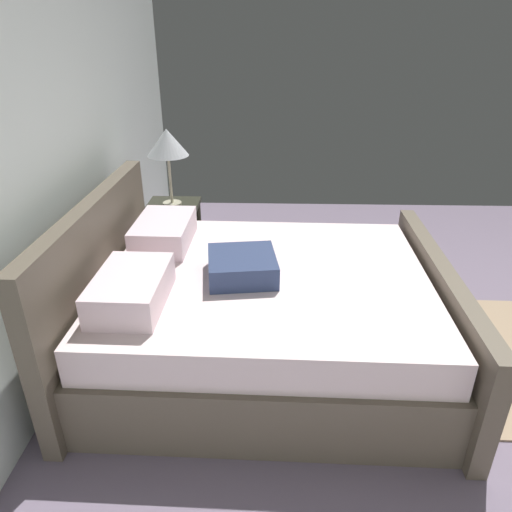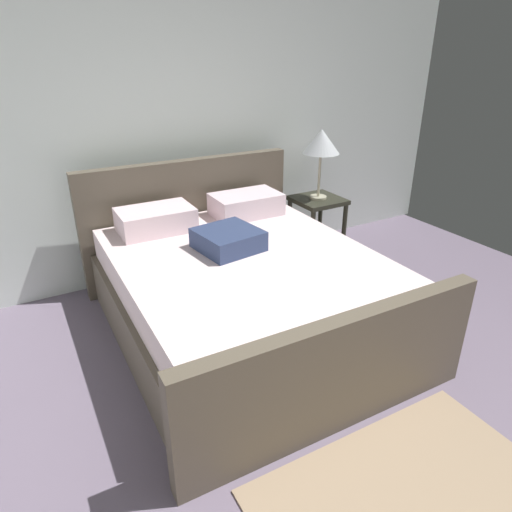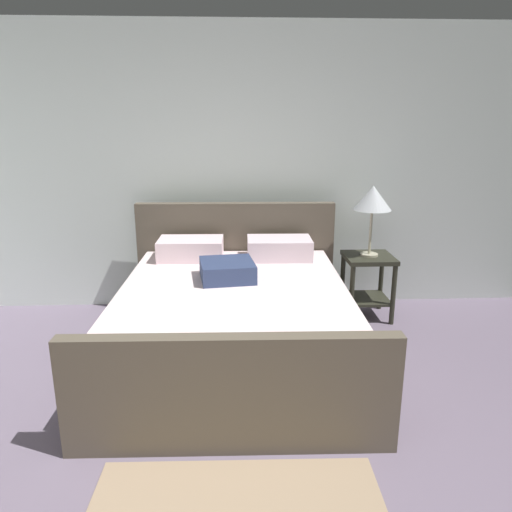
% 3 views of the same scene
% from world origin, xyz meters
% --- Properties ---
extents(wall_back, '(5.96, 0.12, 2.67)m').
position_xyz_m(wall_back, '(0.00, 3.16, 1.34)').
color(wall_back, silver).
rests_on(wall_back, ground).
extents(bed, '(1.90, 2.25, 1.06)m').
position_xyz_m(bed, '(-0.03, 1.89, 0.34)').
color(bed, brown).
rests_on(bed, ground).
extents(nightstand_right, '(0.44, 0.44, 0.60)m').
position_xyz_m(nightstand_right, '(1.22, 2.67, 0.40)').
color(nightstand_right, '#28291E').
rests_on(nightstand_right, ground).
extents(table_lamp_right, '(0.34, 0.34, 0.64)m').
position_xyz_m(table_lamp_right, '(1.22, 2.67, 1.12)').
color(table_lamp_right, '#B7B293').
rests_on(table_lamp_right, nightstand_right).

